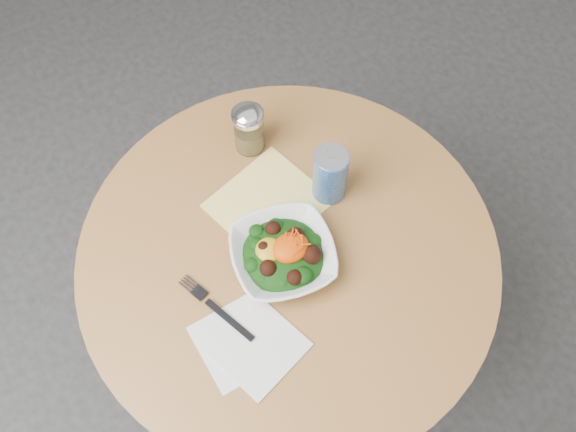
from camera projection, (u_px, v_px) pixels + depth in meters
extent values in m
plane|color=#2A2A2C|center=(288.00, 353.00, 2.02)|extent=(6.00, 6.00, 0.00)
cylinder|color=black|center=(288.00, 351.00, 2.01)|extent=(0.52, 0.52, 0.03)
cylinder|color=black|center=(288.00, 314.00, 1.71)|extent=(0.10, 0.10, 0.71)
cylinder|color=#A7753C|center=(288.00, 255.00, 1.38)|extent=(0.90, 0.90, 0.04)
cube|color=yellow|center=(268.00, 203.00, 1.42)|extent=(0.27, 0.26, 0.00)
cube|color=silver|center=(239.00, 341.00, 1.27)|extent=(0.16, 0.16, 0.00)
cube|color=silver|center=(257.00, 346.00, 1.26)|extent=(0.20, 0.20, 0.00)
imported|color=white|center=(283.00, 255.00, 1.33)|extent=(0.25, 0.25, 0.05)
ellipsoid|color=black|center=(283.00, 256.00, 1.33)|extent=(0.17, 0.17, 0.06)
ellipsoid|color=#C19413|center=(269.00, 249.00, 1.30)|extent=(0.06, 0.06, 0.02)
ellipsoid|color=#E85D05|center=(290.00, 248.00, 1.30)|extent=(0.08, 0.07, 0.04)
cube|color=black|center=(229.00, 320.00, 1.28)|extent=(0.06, 0.12, 0.00)
cube|color=black|center=(194.00, 288.00, 1.31)|extent=(0.05, 0.07, 0.00)
cylinder|color=silver|center=(249.00, 132.00, 1.44)|extent=(0.07, 0.07, 0.10)
cylinder|color=#9C8149|center=(250.00, 138.00, 1.46)|extent=(0.06, 0.06, 0.06)
cylinder|color=silver|center=(248.00, 116.00, 1.39)|extent=(0.07, 0.07, 0.01)
ellipsoid|color=silver|center=(247.00, 114.00, 1.39)|extent=(0.07, 0.07, 0.03)
cylinder|color=navy|center=(330.00, 175.00, 1.37)|extent=(0.07, 0.07, 0.14)
cylinder|color=#B6B6BE|center=(332.00, 157.00, 1.31)|extent=(0.07, 0.07, 0.00)
cube|color=#B6B6BE|center=(331.00, 152.00, 1.31)|extent=(0.02, 0.03, 0.00)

